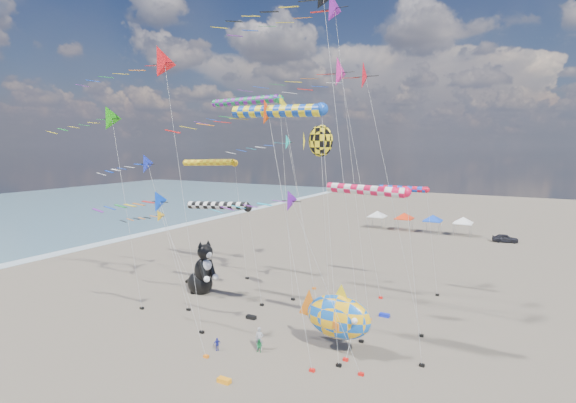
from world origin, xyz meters
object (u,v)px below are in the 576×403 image
at_px(fish_inflatable, 338,317).
at_px(parked_car, 505,238).
at_px(person_adult, 259,339).
at_px(child_blue, 217,344).
at_px(cat_inflatable, 202,267).
at_px(child_green, 259,346).

relative_size(fish_inflatable, parked_car, 1.77).
xyz_separation_m(person_adult, child_blue, (-2.73, -1.64, -0.37)).
bearing_deg(child_blue, parked_car, 15.63).
xyz_separation_m(cat_inflatable, child_blue, (9.45, -9.85, -2.37)).
height_order(fish_inflatable, child_blue, fish_inflatable).
relative_size(child_green, child_blue, 1.03).
height_order(person_adult, parked_car, person_adult).
bearing_deg(parked_car, child_blue, 153.03).
distance_m(cat_inflatable, child_green, 15.35).
distance_m(child_green, parked_car, 53.19).
relative_size(fish_inflatable, child_blue, 6.87).
bearing_deg(parked_car, child_green, 155.72).
height_order(child_blue, parked_car, parked_car).
relative_size(cat_inflatable, person_adult, 3.32).
height_order(child_green, parked_car, parked_car).
relative_size(cat_inflatable, parked_car, 1.49).
bearing_deg(child_green, person_adult, 114.69).
xyz_separation_m(child_blue, parked_car, (16.93, 52.55, 0.16)).
bearing_deg(child_green, cat_inflatable, 137.01).
relative_size(cat_inflatable, child_green, 5.66).
distance_m(child_green, child_blue, 3.24).
distance_m(fish_inflatable, child_green, 6.25).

